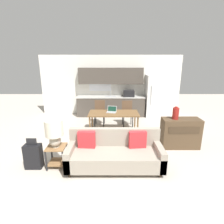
{
  "coord_description": "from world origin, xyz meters",
  "views": [
    {
      "loc": [
        0.05,
        -3.48,
        2.36
      ],
      "look_at": [
        0.04,
        1.5,
        0.95
      ],
      "focal_mm": 28.0,
      "sensor_mm": 36.0,
      "label": 1
    }
  ],
  "objects_px": {
    "side_table": "(57,153)",
    "credenza": "(181,133)",
    "dining_chair_far_right": "(128,112)",
    "couch": "(115,153)",
    "dining_chair_far_left": "(100,112)",
    "table_lamp": "(55,131)",
    "laptop": "(112,111)",
    "dining_table": "(114,114)",
    "refrigerator": "(156,96)",
    "vase": "(176,113)",
    "suitcase": "(34,156)"
  },
  "relations": [
    {
      "from": "suitcase",
      "to": "laptop",
      "type": "bearing_deg",
      "value": 50.99
    },
    {
      "from": "vase",
      "to": "dining_chair_far_right",
      "type": "height_order",
      "value": "vase"
    },
    {
      "from": "refrigerator",
      "to": "table_lamp",
      "type": "distance_m",
      "value": 5.21
    },
    {
      "from": "side_table",
      "to": "credenza",
      "type": "distance_m",
      "value": 3.38
    },
    {
      "from": "side_table",
      "to": "couch",
      "type": "bearing_deg",
      "value": -0.28
    },
    {
      "from": "couch",
      "to": "suitcase",
      "type": "relative_size",
      "value": 2.91
    },
    {
      "from": "refrigerator",
      "to": "dining_chair_far_left",
      "type": "height_order",
      "value": "refrigerator"
    },
    {
      "from": "couch",
      "to": "suitcase",
      "type": "xyz_separation_m",
      "value": [
        -1.87,
        -0.04,
        -0.05
      ]
    },
    {
      "from": "dining_table",
      "to": "credenza",
      "type": "bearing_deg",
      "value": -29.89
    },
    {
      "from": "dining_table",
      "to": "vase",
      "type": "distance_m",
      "value": 2.05
    },
    {
      "from": "refrigerator",
      "to": "dining_table",
      "type": "xyz_separation_m",
      "value": [
        -1.86,
        -2.0,
        -0.26
      ]
    },
    {
      "from": "couch",
      "to": "table_lamp",
      "type": "distance_m",
      "value": 1.45
    },
    {
      "from": "dining_table",
      "to": "dining_chair_far_right",
      "type": "relative_size",
      "value": 1.76
    },
    {
      "from": "dining_table",
      "to": "suitcase",
      "type": "bearing_deg",
      "value": -131.11
    },
    {
      "from": "vase",
      "to": "side_table",
      "type": "bearing_deg",
      "value": -162.01
    },
    {
      "from": "credenza",
      "to": "couch",
      "type": "bearing_deg",
      "value": -152.02
    },
    {
      "from": "refrigerator",
      "to": "couch",
      "type": "height_order",
      "value": "refrigerator"
    },
    {
      "from": "couch",
      "to": "suitcase",
      "type": "bearing_deg",
      "value": -178.64
    },
    {
      "from": "vase",
      "to": "dining_table",
      "type": "bearing_deg",
      "value": 147.13
    },
    {
      "from": "table_lamp",
      "to": "credenza",
      "type": "height_order",
      "value": "table_lamp"
    },
    {
      "from": "refrigerator",
      "to": "dining_table",
      "type": "bearing_deg",
      "value": -132.98
    },
    {
      "from": "dining_table",
      "to": "table_lamp",
      "type": "height_order",
      "value": "table_lamp"
    },
    {
      "from": "laptop",
      "to": "side_table",
      "type": "bearing_deg",
      "value": -106.7
    },
    {
      "from": "side_table",
      "to": "suitcase",
      "type": "xyz_separation_m",
      "value": [
        -0.53,
        -0.05,
        -0.05
      ]
    },
    {
      "from": "couch",
      "to": "side_table",
      "type": "relative_size",
      "value": 4.17
    },
    {
      "from": "dining_chair_far_left",
      "to": "laptop",
      "type": "distance_m",
      "value": 0.9
    },
    {
      "from": "refrigerator",
      "to": "dining_chair_far_left",
      "type": "xyz_separation_m",
      "value": [
        -2.4,
        -1.18,
        -0.4
      ]
    },
    {
      "from": "dining_chair_far_right",
      "to": "laptop",
      "type": "bearing_deg",
      "value": -136.22
    },
    {
      "from": "dining_table",
      "to": "suitcase",
      "type": "height_order",
      "value": "suitcase"
    },
    {
      "from": "dining_chair_far_right",
      "to": "dining_chair_far_left",
      "type": "distance_m",
      "value": 1.07
    },
    {
      "from": "dining_chair_far_right",
      "to": "vase",
      "type": "bearing_deg",
      "value": -61.32
    },
    {
      "from": "couch",
      "to": "credenza",
      "type": "relative_size",
      "value": 2.03
    },
    {
      "from": "credenza",
      "to": "dining_chair_far_left",
      "type": "xyz_separation_m",
      "value": [
        -2.43,
        1.9,
        0.1
      ]
    },
    {
      "from": "table_lamp",
      "to": "credenza",
      "type": "bearing_deg",
      "value": 17.52
    },
    {
      "from": "dining_table",
      "to": "dining_chair_far_left",
      "type": "distance_m",
      "value": 0.99
    },
    {
      "from": "table_lamp",
      "to": "vase",
      "type": "xyz_separation_m",
      "value": [
        3.04,
        1.01,
        0.12
      ]
    },
    {
      "from": "side_table",
      "to": "credenza",
      "type": "relative_size",
      "value": 0.49
    },
    {
      "from": "vase",
      "to": "suitcase",
      "type": "xyz_separation_m",
      "value": [
        -3.56,
        -1.04,
        -0.72
      ]
    },
    {
      "from": "side_table",
      "to": "credenza",
      "type": "bearing_deg",
      "value": 17.15
    },
    {
      "from": "side_table",
      "to": "dining_chair_far_right",
      "type": "bearing_deg",
      "value": 56.46
    },
    {
      "from": "dining_table",
      "to": "couch",
      "type": "height_order",
      "value": "couch"
    },
    {
      "from": "table_lamp",
      "to": "laptop",
      "type": "xyz_separation_m",
      "value": [
        1.27,
        2.19,
        -0.13
      ]
    },
    {
      "from": "refrigerator",
      "to": "dining_table",
      "type": "height_order",
      "value": "refrigerator"
    },
    {
      "from": "vase",
      "to": "laptop",
      "type": "relative_size",
      "value": 0.94
    },
    {
      "from": "side_table",
      "to": "table_lamp",
      "type": "xyz_separation_m",
      "value": [
        -0.0,
        -0.02,
        0.55
      ]
    },
    {
      "from": "refrigerator",
      "to": "table_lamp",
      "type": "relative_size",
      "value": 2.88
    },
    {
      "from": "credenza",
      "to": "dining_chair_far_right",
      "type": "distance_m",
      "value": 2.28
    },
    {
      "from": "credenza",
      "to": "laptop",
      "type": "height_order",
      "value": "laptop"
    },
    {
      "from": "dining_table",
      "to": "refrigerator",
      "type": "bearing_deg",
      "value": 47.02
    },
    {
      "from": "couch",
      "to": "dining_chair_far_left",
      "type": "height_order",
      "value": "dining_chair_far_left"
    }
  ]
}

